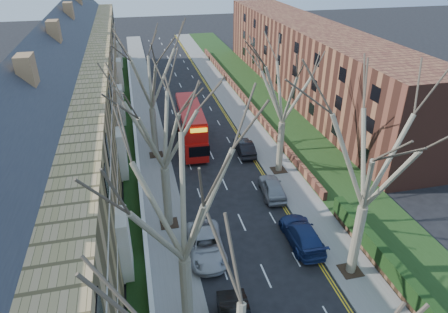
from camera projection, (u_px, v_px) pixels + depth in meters
pavement_left at (147, 117)px, 51.32m from camera, size 3.00×102.00×0.12m
pavement_right at (237, 109)px, 53.77m from camera, size 3.00×102.00×0.12m
terrace_left at (70, 103)px, 40.32m from camera, size 9.70×78.00×13.60m
flats_right at (307, 60)px, 57.21m from camera, size 13.97×54.00×10.00m
front_wall_left at (136, 140)px, 43.86m from camera, size 0.30×78.00×1.00m
grass_verge_right at (268, 105)px, 54.64m from camera, size 6.00×102.00×0.06m
tree_left_mid at (180, 191)px, 18.59m from camera, size 10.50×10.50×14.71m
tree_left_far at (161, 117)px, 27.32m from camera, size 10.15×10.15×14.22m
tree_left_dist at (148, 66)px, 37.46m from camera, size 10.50×10.50×14.71m
tree_right_mid at (375, 147)px, 22.63m from camera, size 10.50×10.50×14.71m
tree_right_far at (285, 80)px, 34.79m from camera, size 10.15×10.15×14.22m
double_decker_bus at (191, 127)px, 43.40m from camera, size 2.96×10.37×4.33m
car_left_far at (206, 245)px, 28.44m from camera, size 2.78×5.55×1.51m
car_right_near at (302, 234)px, 29.47m from camera, size 2.34×5.44×1.56m
car_right_mid at (272, 187)px, 35.14m from camera, size 2.28×4.71×1.55m
car_right_far at (245, 147)px, 42.09m from camera, size 1.74×4.54×1.48m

